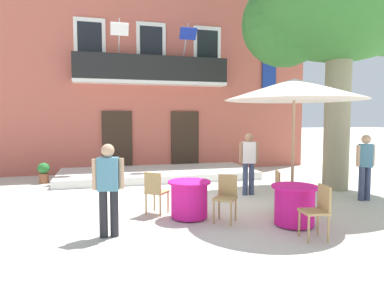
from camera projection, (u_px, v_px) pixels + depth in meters
ground_plane at (209, 200)px, 8.41m from camera, size 120.00×120.00×0.00m
building_facade at (145, 79)px, 14.68m from camera, size 13.00×5.09×7.50m
entrance_step_platform at (158, 173)px, 11.71m from camera, size 6.57×2.75×0.25m
plane_tree at (337, 13)px, 9.39m from camera, size 5.04×4.43×6.57m
cafe_table_near_tree at (189, 199)px, 6.85m from camera, size 0.86×0.86×0.76m
cafe_chair_near_tree_0 at (226, 195)px, 6.63m from camera, size 0.56×0.56×0.91m
cafe_chair_near_tree_1 at (155, 190)px, 7.07m from camera, size 0.56×0.56×0.91m
cafe_table_middle at (294, 205)px, 6.38m from camera, size 0.86×0.86×0.76m
cafe_chair_middle_0 at (318, 208)px, 5.64m from camera, size 0.45×0.45×0.91m
cafe_chair_middle_1 at (282, 189)px, 7.12m from camera, size 0.51×0.51×0.91m
cafe_umbrella at (294, 90)px, 7.02m from camera, size 2.90×2.90×2.85m
ground_planter_left at (44, 172)px, 10.60m from camera, size 0.36×0.36×0.65m
pedestrian_near_entrance at (365, 164)px, 8.30m from camera, size 0.53×0.39×1.63m
pedestrian_mid_plaza at (108, 185)px, 5.72m from camera, size 0.53×0.29×1.60m
pedestrian_by_tree at (249, 160)px, 8.91m from camera, size 0.53×0.30×1.64m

